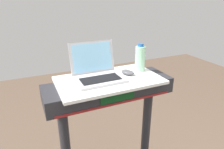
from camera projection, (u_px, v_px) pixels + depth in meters
The scene contains 4 objects.
desk_board at pixel (109, 80), 1.39m from camera, with size 0.71×0.41×0.02m, color white.
laptop at pixel (97, 72), 1.38m from camera, with size 0.32×0.28×0.24m.
computer_mouse at pixel (128, 73), 1.45m from camera, with size 0.06×0.10×0.03m, color #4C4C51.
water_bottle at pixel (140, 58), 1.50m from camera, with size 0.07×0.07×0.21m.
Camera 1 is at (-0.51, -0.48, 1.69)m, focal length 32.40 mm.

